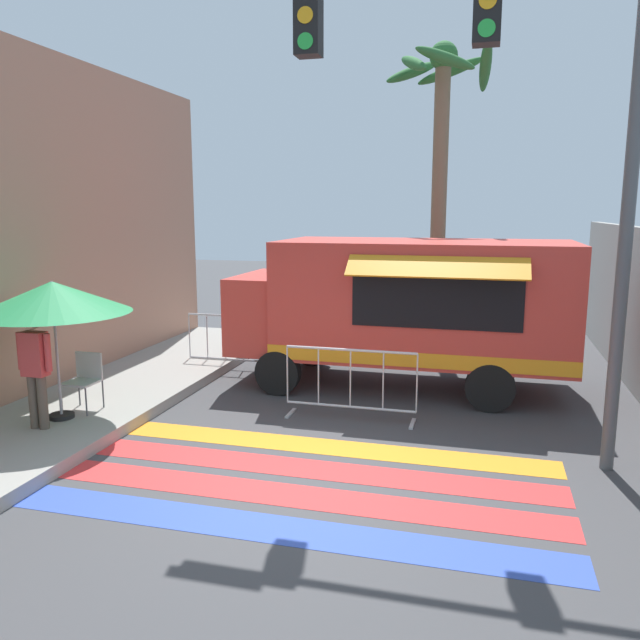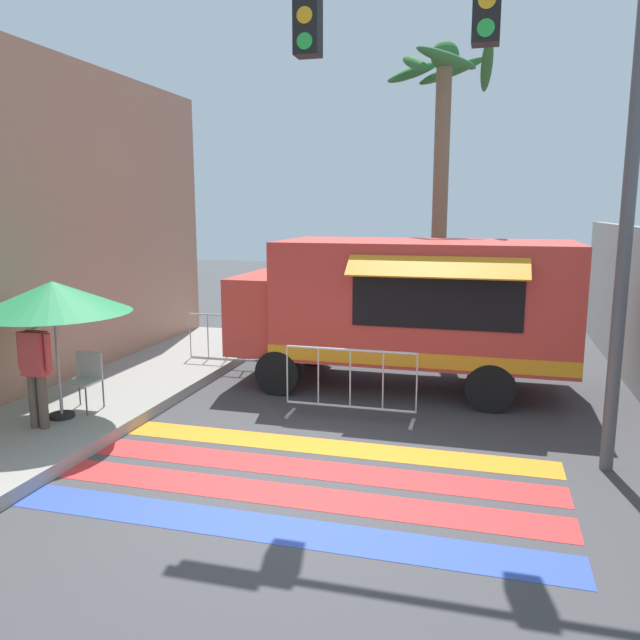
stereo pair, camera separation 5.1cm
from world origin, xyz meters
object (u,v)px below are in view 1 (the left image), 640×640
(food_truck, at_px, (398,302))
(palm_tree, at_px, (440,141))
(barricade_front, at_px, (350,385))
(vendor_person, at_px, (35,365))
(traffic_signal_pole, at_px, (493,84))
(barricade_side, at_px, (225,343))
(patio_umbrella, at_px, (53,298))
(folding_chair, at_px, (85,376))

(food_truck, distance_m, palm_tree, 4.54)
(food_truck, distance_m, barricade_front, 2.31)
(vendor_person, distance_m, barricade_front, 4.49)
(traffic_signal_pole, bearing_deg, barricade_side, 145.90)
(traffic_signal_pole, relative_size, vendor_person, 3.97)
(patio_umbrella, bearing_deg, palm_tree, 54.77)
(patio_umbrella, xyz_separation_m, barricade_front, (4.00, 1.52, -1.40))
(food_truck, xyz_separation_m, folding_chair, (-4.33, -3.08, -0.85))
(traffic_signal_pole, bearing_deg, patio_umbrella, -174.95)
(traffic_signal_pole, distance_m, barricade_front, 4.62)
(vendor_person, relative_size, palm_tree, 0.24)
(vendor_person, height_order, palm_tree, palm_tree)
(traffic_signal_pole, distance_m, patio_umbrella, 6.50)
(vendor_person, xyz_separation_m, barricade_front, (4.00, 1.97, -0.53))
(vendor_person, xyz_separation_m, barricade_side, (0.91, 4.35, -0.55))
(patio_umbrella, relative_size, palm_tree, 0.32)
(folding_chair, height_order, palm_tree, palm_tree)
(folding_chair, bearing_deg, patio_umbrella, -107.26)
(patio_umbrella, relative_size, vendor_person, 1.34)
(patio_umbrella, distance_m, palm_tree, 8.79)
(patio_umbrella, relative_size, folding_chair, 2.52)
(traffic_signal_pole, xyz_separation_m, vendor_person, (-5.90, -0.97, -3.56))
(barricade_front, relative_size, barricade_side, 1.28)
(barricade_side, bearing_deg, food_truck, -5.60)
(vendor_person, bearing_deg, food_truck, 58.40)
(traffic_signal_pole, relative_size, folding_chair, 7.46)
(barricade_side, bearing_deg, vendor_person, -101.87)
(patio_umbrella, xyz_separation_m, palm_tree, (4.83, 6.84, 2.70))
(food_truck, relative_size, palm_tree, 0.88)
(folding_chair, bearing_deg, palm_tree, 47.05)
(barricade_front, bearing_deg, barricade_side, 142.38)
(palm_tree, bearing_deg, barricade_front, -98.90)
(food_truck, xyz_separation_m, barricade_side, (-3.51, 0.34, -1.01))
(patio_umbrella, xyz_separation_m, barricade_side, (0.91, 3.90, -1.42))
(traffic_signal_pole, relative_size, palm_tree, 0.96)
(traffic_signal_pole, bearing_deg, barricade_front, 152.32)
(food_truck, height_order, barricade_front, food_truck)
(barricade_side, distance_m, palm_tree, 6.40)
(folding_chair, xyz_separation_m, palm_tree, (4.74, 6.36, 3.96))
(barricade_front, bearing_deg, folding_chair, -165.08)
(traffic_signal_pole, height_order, barricade_side, traffic_signal_pole)
(patio_umbrella, height_order, vendor_person, patio_umbrella)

